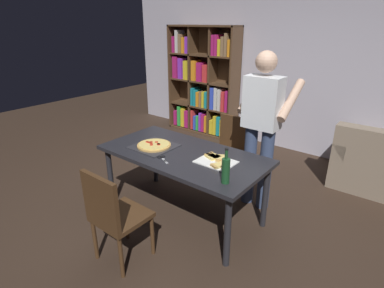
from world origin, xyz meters
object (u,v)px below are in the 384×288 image
Objects in this scene: bookshelf at (203,85)px; kitchen_scissors at (163,158)px; dining_table at (183,159)px; chair_far_side at (229,147)px; person_serving_pizza at (262,123)px; pepperoni_pizza_on_tray at (154,146)px; wine_bottle at (226,170)px; chair_near_camera at (113,213)px.

kitchen_scissors is (1.43, -2.61, -0.16)m from bookshelf.
chair_far_side is (0.00, 0.93, -0.16)m from dining_table.
bookshelf reaches higher than person_serving_pizza.
bookshelf is at bearing 122.18° from dining_table.
pepperoni_pizza_on_tray is (-0.86, -0.78, -0.23)m from person_serving_pizza.
kitchen_scissors is (-0.74, 0.02, -0.11)m from wine_bottle.
chair_far_side is 2.12× the size of pepperoni_pizza_on_tray.
kitchen_scissors is at bearing 95.13° from chair_near_camera.
pepperoni_pizza_on_tray is at bearing -64.89° from bookshelf.
wine_bottle is 1.62× the size of kitchen_scissors.
pepperoni_pizza_on_tray reaches higher than kitchen_scissors.
dining_table is 0.99× the size of person_serving_pizza.
bookshelf is (-1.49, 1.45, 0.40)m from chair_far_side.
pepperoni_pizza_on_tray is 0.33m from kitchen_scissors.
bookshelf reaches higher than kitchen_scissors.
pepperoni_pizza_on_tray is at bearing 112.17° from chair_near_camera.
person_serving_pizza is (2.01, -1.67, 0.09)m from bookshelf.
bookshelf is at bearing 118.71° from kitchen_scissors.
pepperoni_pizza_on_tray reaches higher than dining_table.
dining_table is 5.49× the size of wine_bottle.
person_serving_pizza is (0.52, 0.70, 0.32)m from dining_table.
chair_far_side is at bearing 86.99° from kitchen_scissors.
bookshelf is 3.42m from wine_bottle.
pepperoni_pizza_on_tray is at bearing -168.30° from dining_table.
kitchen_scissors is (-0.06, -0.24, 0.08)m from dining_table.
pepperoni_pizza_on_tray is 1.05m from wine_bottle.
bookshelf reaches higher than chair_near_camera.
chair_near_camera is 2.85× the size of wine_bottle.
bookshelf is at bearing 129.57° from wine_bottle.
chair_far_side is 4.61× the size of kitchen_scissors.
pepperoni_pizza_on_tray is at bearing -138.02° from person_serving_pizza.
dining_table is 0.26m from kitchen_scissors.
pepperoni_pizza_on_tray is at bearing 149.41° from kitchen_scissors.
kitchen_scissors is (0.29, -0.17, -0.01)m from pepperoni_pizza_on_tray.
wine_bottle is at bearing 44.22° from chair_near_camera.
chair_far_side is 0.74m from person_serving_pizza.
kitchen_scissors is at bearing -61.29° from bookshelf.
kitchen_scissors is at bearing -93.01° from chair_far_side.
pepperoni_pizza_on_tray is at bearing 169.62° from wine_bottle.
person_serving_pizza reaches higher than chair_near_camera.
dining_table is 0.94m from chair_far_side.
dining_table is at bearing 90.00° from chair_near_camera.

